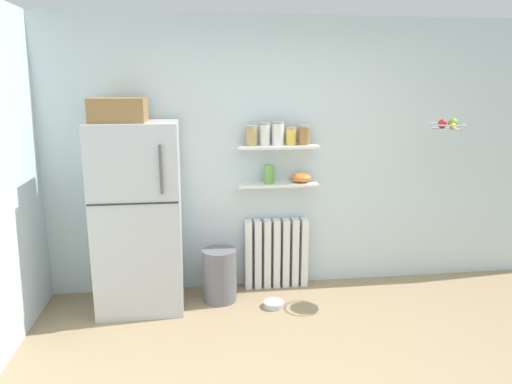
% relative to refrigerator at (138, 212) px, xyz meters
% --- Properties ---
extents(ground_plane, '(7.04, 7.04, 0.00)m').
position_rel_refrigerator_xyz_m(ground_plane, '(1.32, -1.18, -0.88)').
color(ground_plane, '#9E8460').
extents(back_wall, '(7.04, 0.10, 2.60)m').
position_rel_refrigerator_xyz_m(back_wall, '(1.32, 0.37, 0.42)').
color(back_wall, silver).
rests_on(back_wall, ground_plane).
extents(refrigerator, '(0.74, 0.67, 1.87)m').
position_rel_refrigerator_xyz_m(refrigerator, '(0.00, 0.00, 0.00)').
color(refrigerator, '#B7BABF').
rests_on(refrigerator, ground_plane).
extents(radiator, '(0.63, 0.12, 0.69)m').
position_rel_refrigerator_xyz_m(radiator, '(1.29, 0.24, -0.53)').
color(radiator, white).
rests_on(radiator, ground_plane).
extents(wall_shelf_lower, '(0.76, 0.22, 0.02)m').
position_rel_refrigerator_xyz_m(wall_shelf_lower, '(1.29, 0.21, 0.17)').
color(wall_shelf_lower, white).
extents(wall_shelf_upper, '(0.76, 0.22, 0.02)m').
position_rel_refrigerator_xyz_m(wall_shelf_upper, '(1.29, 0.21, 0.53)').
color(wall_shelf_upper, white).
extents(storage_jar_0, '(0.11, 0.11, 0.19)m').
position_rel_refrigerator_xyz_m(storage_jar_0, '(1.04, 0.21, 0.64)').
color(storage_jar_0, tan).
rests_on(storage_jar_0, wall_shelf_upper).
extents(storage_jar_1, '(0.09, 0.09, 0.21)m').
position_rel_refrigerator_xyz_m(storage_jar_1, '(1.16, 0.21, 0.65)').
color(storage_jar_1, silver).
rests_on(storage_jar_1, wall_shelf_upper).
extents(storage_jar_2, '(0.11, 0.11, 0.22)m').
position_rel_refrigerator_xyz_m(storage_jar_2, '(1.29, 0.21, 0.65)').
color(storage_jar_2, silver).
rests_on(storage_jar_2, wall_shelf_upper).
extents(storage_jar_3, '(0.10, 0.10, 0.17)m').
position_rel_refrigerator_xyz_m(storage_jar_3, '(1.41, 0.21, 0.63)').
color(storage_jar_3, yellow).
rests_on(storage_jar_3, wall_shelf_upper).
extents(storage_jar_4, '(0.11, 0.11, 0.18)m').
position_rel_refrigerator_xyz_m(storage_jar_4, '(1.53, 0.21, 0.64)').
color(storage_jar_4, olive).
rests_on(storage_jar_4, wall_shelf_upper).
extents(vase, '(0.10, 0.10, 0.17)m').
position_rel_refrigerator_xyz_m(vase, '(1.20, 0.21, 0.27)').
color(vase, '#66A84C').
rests_on(vase, wall_shelf_lower).
extents(shelf_bowl, '(0.19, 0.19, 0.09)m').
position_rel_refrigerator_xyz_m(shelf_bowl, '(1.51, 0.21, 0.23)').
color(shelf_bowl, orange).
rests_on(shelf_bowl, wall_shelf_lower).
extents(trash_bin, '(0.32, 0.32, 0.50)m').
position_rel_refrigerator_xyz_m(trash_bin, '(0.71, -0.00, -0.63)').
color(trash_bin, slate).
rests_on(trash_bin, ground_plane).
extents(pet_food_bowl, '(0.19, 0.19, 0.05)m').
position_rel_refrigerator_xyz_m(pet_food_bowl, '(1.19, -0.21, -0.86)').
color(pet_food_bowl, '#B7B7BC').
rests_on(pet_food_bowl, ground_plane).
extents(hanging_fruit_basket, '(0.31, 0.31, 0.10)m').
position_rel_refrigerator_xyz_m(hanging_fruit_basket, '(2.76, -0.15, 0.75)').
color(hanging_fruit_basket, '#B2B2B7').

